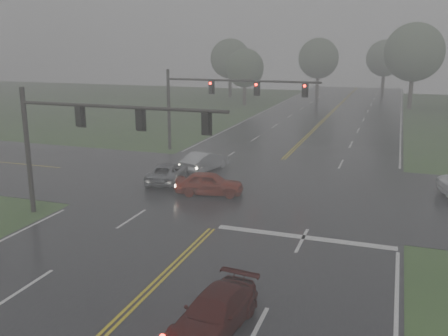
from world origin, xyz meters
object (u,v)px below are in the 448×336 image
at_px(sedan_red, 210,195).
at_px(signal_gantry_far, 213,95).
at_px(sedan_silver, 205,171).
at_px(car_grey, 168,182).
at_px(signal_gantry_near, 82,130).
at_px(sedan_maroon, 215,330).

height_order(sedan_red, signal_gantry_far, signal_gantry_far).
height_order(sedan_silver, car_grey, sedan_silver).
bearing_deg(sedan_red, signal_gantry_near, 131.89).
distance_m(sedan_maroon, car_grey, 17.96).
xyz_separation_m(sedan_maroon, signal_gantry_far, (-9.37, 25.14, 4.84)).
distance_m(sedan_silver, signal_gantry_far, 7.86).
height_order(sedan_maroon, sedan_red, sedan_red).
distance_m(signal_gantry_near, signal_gantry_far, 17.48).
relative_size(car_grey, signal_gantry_far, 0.35).
xyz_separation_m(sedan_red, signal_gantry_near, (-4.55, -6.07, 4.74)).
bearing_deg(sedan_maroon, car_grey, 126.90).
bearing_deg(car_grey, sedan_maroon, 109.72).
bearing_deg(signal_gantry_far, sedan_silver, -75.18).
bearing_deg(sedan_maroon, signal_gantry_far, 117.09).
distance_m(sedan_silver, signal_gantry_near, 12.61).
height_order(sedan_silver, signal_gantry_far, signal_gantry_far).
distance_m(car_grey, signal_gantry_near, 9.20).
xyz_separation_m(sedan_silver, signal_gantry_far, (-1.58, 5.98, 4.84)).
xyz_separation_m(sedan_maroon, signal_gantry_near, (-9.96, 7.68, 4.74)).
height_order(car_grey, signal_gantry_near, signal_gantry_near).
distance_m(sedan_red, signal_gantry_far, 13.00).
bearing_deg(sedan_maroon, sedan_silver, 118.76).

